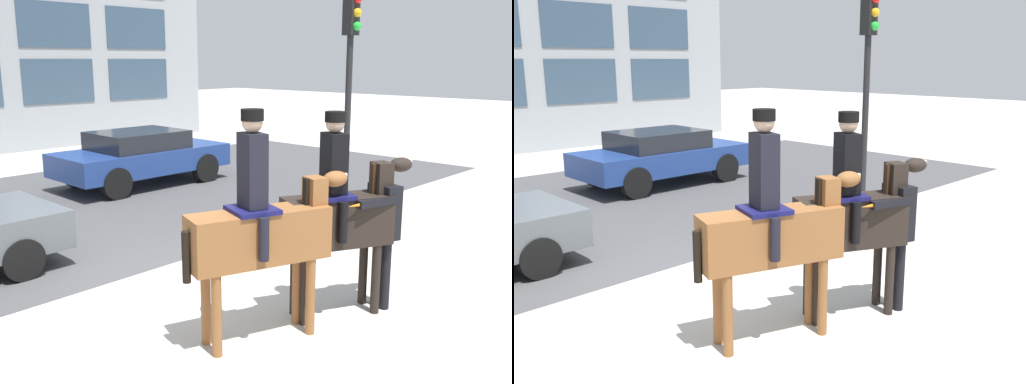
# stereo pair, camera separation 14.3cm
# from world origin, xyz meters

# --- Properties ---
(ground_plane) EXTENTS (80.00, 80.00, 0.00)m
(ground_plane) POSITION_xyz_m (0.00, 0.00, 0.00)
(ground_plane) COLOR #B2AFA8
(road_surface) EXTENTS (22.70, 8.50, 0.01)m
(road_surface) POSITION_xyz_m (0.00, 4.75, 0.00)
(road_surface) COLOR #444447
(road_surface) RESTS_ON ground_plane
(mounted_horse_lead) EXTENTS (1.93, 0.95, 2.58)m
(mounted_horse_lead) POSITION_xyz_m (-0.49, -2.15, 1.29)
(mounted_horse_lead) COLOR brown
(mounted_horse_lead) RESTS_ON ground_plane
(mounted_horse_companion) EXTENTS (1.63, 1.03, 2.50)m
(mounted_horse_companion) POSITION_xyz_m (0.64, -2.37, 1.28)
(mounted_horse_companion) COLOR black
(mounted_horse_companion) RESTS_ON ground_plane
(pedestrian_bystander) EXTENTS (0.90, 0.45, 1.79)m
(pedestrian_bystander) POSITION_xyz_m (1.17, -2.64, 1.06)
(pedestrian_bystander) COLOR black
(pedestrian_bystander) RESTS_ON ground_plane
(street_car_far_lane) EXTENTS (4.26, 1.98, 1.36)m
(street_car_far_lane) POSITION_xyz_m (3.30, 5.59, 0.74)
(street_car_far_lane) COLOR navy
(street_car_far_lane) RESTS_ON ground_plane
(traffic_light) EXTENTS (0.24, 0.29, 4.19)m
(traffic_light) POSITION_xyz_m (3.44, -0.48, 2.80)
(traffic_light) COLOR black
(traffic_light) RESTS_ON ground_plane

